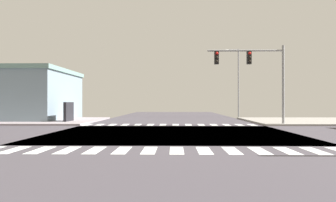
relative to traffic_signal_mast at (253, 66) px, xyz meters
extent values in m
cube|color=#403B42|center=(-6.23, -6.79, -4.57)|extent=(14.00, 90.00, 0.05)
cube|color=#403B42|center=(-6.23, -6.79, -4.57)|extent=(90.00, 12.00, 0.05)
cube|color=gray|center=(6.77, 5.21, -4.48)|extent=(12.00, 12.00, 0.14)
cube|color=gray|center=(-19.23, 5.21, -4.48)|extent=(12.00, 12.00, 0.14)
cube|color=white|center=(-11.98, -14.09, -4.54)|extent=(0.50, 2.00, 0.01)
cube|color=white|center=(-10.98, -14.09, -4.54)|extent=(0.50, 2.00, 0.01)
cube|color=white|center=(-9.98, -14.09, -4.54)|extent=(0.50, 2.00, 0.01)
cube|color=white|center=(-8.98, -14.09, -4.54)|extent=(0.50, 2.00, 0.01)
cube|color=white|center=(-7.98, -14.09, -4.54)|extent=(0.50, 2.00, 0.01)
cube|color=white|center=(-6.98, -14.09, -4.54)|extent=(0.50, 2.00, 0.01)
cube|color=white|center=(-5.98, -14.09, -4.54)|extent=(0.50, 2.00, 0.01)
cube|color=white|center=(-4.98, -14.09, -4.54)|extent=(0.50, 2.00, 0.01)
cube|color=white|center=(-3.98, -14.09, -4.54)|extent=(0.50, 2.00, 0.01)
cube|color=white|center=(-2.98, -14.09, -4.54)|extent=(0.50, 2.00, 0.01)
cube|color=white|center=(-1.98, -14.09, -4.54)|extent=(0.50, 2.00, 0.01)
cube|color=white|center=(-0.98, -14.09, -4.54)|extent=(0.50, 2.00, 0.01)
cube|color=white|center=(-12.98, 0.51, -4.54)|extent=(0.50, 2.00, 0.01)
cube|color=white|center=(-11.98, 0.51, -4.54)|extent=(0.50, 2.00, 0.01)
cube|color=white|center=(-10.98, 0.51, -4.54)|extent=(0.50, 2.00, 0.01)
cube|color=white|center=(-9.98, 0.51, -4.54)|extent=(0.50, 2.00, 0.01)
cube|color=white|center=(-8.98, 0.51, -4.54)|extent=(0.50, 2.00, 0.01)
cube|color=white|center=(-7.98, 0.51, -4.54)|extent=(0.50, 2.00, 0.01)
cube|color=white|center=(-6.98, 0.51, -4.54)|extent=(0.50, 2.00, 0.01)
cube|color=white|center=(-5.98, 0.51, -4.54)|extent=(0.50, 2.00, 0.01)
cube|color=white|center=(-4.98, 0.51, -4.54)|extent=(0.50, 2.00, 0.01)
cube|color=white|center=(-3.98, 0.51, -4.54)|extent=(0.50, 2.00, 0.01)
cube|color=white|center=(-2.98, 0.51, -4.54)|extent=(0.50, 2.00, 0.01)
cube|color=white|center=(-1.98, 0.51, -4.54)|extent=(0.50, 2.00, 0.01)
cube|color=white|center=(-0.98, 0.51, -4.54)|extent=(0.50, 2.00, 0.01)
cube|color=white|center=(0.02, 0.51, -4.54)|extent=(0.50, 2.00, 0.01)
cylinder|color=gray|center=(2.31, 0.02, -1.46)|extent=(0.20, 0.20, 6.18)
cylinder|color=gray|center=(-0.61, 0.02, 1.23)|extent=(5.84, 0.14, 0.14)
cube|color=black|center=(-0.31, 0.02, 0.68)|extent=(0.32, 0.40, 1.00)
sphere|color=red|center=(-0.31, -0.22, 0.99)|extent=(0.22, 0.22, 0.22)
sphere|color=black|center=(-0.31, -0.22, 0.68)|extent=(0.22, 0.22, 0.22)
sphere|color=black|center=(-0.31, -0.22, 0.37)|extent=(0.22, 0.22, 0.22)
cube|color=black|center=(-2.82, 0.02, 0.68)|extent=(0.32, 0.40, 1.00)
sphere|color=red|center=(-2.82, -0.22, 0.99)|extent=(0.22, 0.22, 0.22)
sphere|color=black|center=(-2.82, -0.22, 0.68)|extent=(0.22, 0.22, 0.22)
sphere|color=black|center=(-2.82, -0.22, 0.37)|extent=(0.22, 0.22, 0.22)
cylinder|color=gray|center=(1.67, 15.20, -0.41)|extent=(0.16, 0.16, 8.28)
cylinder|color=gray|center=(0.97, 15.20, 3.64)|extent=(1.40, 0.10, 0.10)
ellipsoid|color=silver|center=(0.27, 15.20, 3.59)|extent=(0.60, 0.32, 0.20)
cube|color=gray|center=(-23.08, 7.65, -2.21)|extent=(12.52, 10.91, 4.67)
cube|color=gray|center=(-23.08, 7.65, 0.33)|extent=(12.82, 11.21, 0.40)
cube|color=black|center=(-15.32, 3.19, -3.65)|extent=(0.24, 2.20, 1.80)
camera|label=1|loc=(-6.05, -26.62, -2.81)|focal=36.77mm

